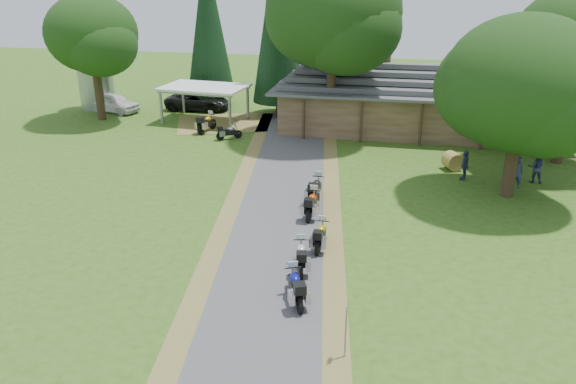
% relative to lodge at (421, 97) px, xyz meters
% --- Properties ---
extents(ground, '(120.00, 120.00, 0.00)m').
position_rel_lodge_xyz_m(ground, '(-6.00, -24.00, -2.45)').
color(ground, '#325718').
rests_on(ground, ground).
extents(driveway, '(51.95, 51.95, 0.00)m').
position_rel_lodge_xyz_m(driveway, '(-6.50, -20.00, -2.45)').
color(driveway, '#464649').
rests_on(driveway, ground).
extents(lodge, '(21.40, 9.40, 4.90)m').
position_rel_lodge_xyz_m(lodge, '(0.00, 0.00, 0.00)').
color(lodge, brown).
rests_on(lodge, ground).
extents(silo, '(3.15, 3.15, 5.89)m').
position_rel_lodge_xyz_m(silo, '(-27.06, 1.41, 0.50)').
color(silo, gray).
rests_on(silo, ground).
extents(carport, '(6.81, 4.92, 2.77)m').
position_rel_lodge_xyz_m(carport, '(-16.50, -0.92, -1.07)').
color(carport, white).
rests_on(carport, ground).
extents(car_white_sedan, '(4.15, 6.39, 1.97)m').
position_rel_lodge_xyz_m(car_white_sedan, '(-25.09, 0.44, -1.46)').
color(car_white_sedan, white).
rests_on(car_white_sedan, ground).
extents(car_dark_suv, '(2.70, 6.03, 2.28)m').
position_rel_lodge_xyz_m(car_dark_suv, '(-18.41, 2.55, -1.31)').
color(car_dark_suv, black).
rests_on(car_dark_suv, ground).
extents(motorcycle_row_a, '(1.30, 2.02, 1.32)m').
position_rel_lodge_xyz_m(motorcycle_row_a, '(-4.65, -25.09, -1.79)').
color(motorcycle_row_a, '#0F1299').
rests_on(motorcycle_row_a, ground).
extents(motorcycle_row_b, '(0.96, 1.96, 1.28)m').
position_rel_lodge_xyz_m(motorcycle_row_b, '(-4.87, -22.74, -1.81)').
color(motorcycle_row_b, '#B6BABF').
rests_on(motorcycle_row_b, ground).
extents(motorcycle_row_c, '(0.63, 1.85, 1.25)m').
position_rel_lodge_xyz_m(motorcycle_row_c, '(-4.39, -20.71, -1.82)').
color(motorcycle_row_c, gold).
rests_on(motorcycle_row_c, ground).
extents(motorcycle_row_d, '(0.69, 2.02, 1.38)m').
position_rel_lodge_xyz_m(motorcycle_row_d, '(-5.31, -17.47, -1.76)').
color(motorcycle_row_d, '#DA3F06').
rests_on(motorcycle_row_d, ground).
extents(motorcycle_row_e, '(0.78, 2.09, 1.41)m').
position_rel_lodge_xyz_m(motorcycle_row_e, '(-5.41, -15.55, -1.75)').
color(motorcycle_row_e, black).
rests_on(motorcycle_row_e, ground).
extents(motorcycle_carport_a, '(1.16, 2.21, 1.44)m').
position_rel_lodge_xyz_m(motorcycle_carport_a, '(-15.38, -3.90, -1.73)').
color(motorcycle_carport_a, '#DBA105').
rests_on(motorcycle_carport_a, ground).
extents(motorcycle_carport_b, '(1.67, 1.39, 1.14)m').
position_rel_lodge_xyz_m(motorcycle_carport_b, '(-13.18, -5.50, -1.88)').
color(motorcycle_carport_b, slate).
rests_on(motorcycle_carport_b, ground).
extents(person_a, '(0.61, 0.44, 2.14)m').
position_rel_lodge_xyz_m(person_a, '(5.07, -11.53, -1.38)').
color(person_a, navy).
rests_on(person_a, ground).
extents(person_b, '(0.64, 0.50, 2.11)m').
position_rel_lodge_xyz_m(person_b, '(6.28, -10.38, -1.40)').
color(person_b, navy).
rests_on(person_b, ground).
extents(person_c, '(0.58, 0.68, 2.03)m').
position_rel_lodge_xyz_m(person_c, '(2.41, -10.71, -1.43)').
color(person_c, navy).
rests_on(person_c, ground).
extents(hay_bale, '(1.37, 1.33, 1.06)m').
position_rel_lodge_xyz_m(hay_bale, '(1.89, -9.00, -1.92)').
color(hay_bale, olive).
rests_on(hay_bale, ground).
extents(sign_post, '(0.33, 0.05, 1.81)m').
position_rel_lodge_xyz_m(sign_post, '(-2.56, -27.88, -1.55)').
color(sign_post, gray).
rests_on(sign_post, ground).
extents(oak_lodge_left, '(9.14, 9.14, 13.89)m').
position_rel_lodge_xyz_m(oak_lodge_left, '(-6.29, -3.27, 4.50)').
color(oak_lodge_left, '#153710').
rests_on(oak_lodge_left, ground).
extents(oak_lodge_right, '(7.58, 7.58, 11.74)m').
position_rel_lodge_xyz_m(oak_lodge_right, '(8.38, -6.38, 3.42)').
color(oak_lodge_right, '#153710').
rests_on(oak_lodge_right, ground).
extents(oak_driveway, '(8.05, 8.05, 9.61)m').
position_rel_lodge_xyz_m(oak_driveway, '(4.43, -12.83, 2.35)').
color(oak_driveway, '#153710').
rests_on(oak_driveway, ground).
extents(oak_silo, '(6.95, 6.95, 10.79)m').
position_rel_lodge_xyz_m(oak_silo, '(-24.84, -2.13, 2.94)').
color(oak_silo, '#153710').
rests_on(oak_silo, ground).
extents(cedar_near, '(4.24, 4.24, 14.90)m').
position_rel_lodge_xyz_m(cedar_near, '(-11.32, 2.47, 5.00)').
color(cedar_near, black).
rests_on(cedar_near, ground).
extents(cedar_far, '(4.10, 4.10, 13.24)m').
position_rel_lodge_xyz_m(cedar_far, '(-17.83, 4.54, 4.17)').
color(cedar_far, black).
rests_on(cedar_far, ground).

